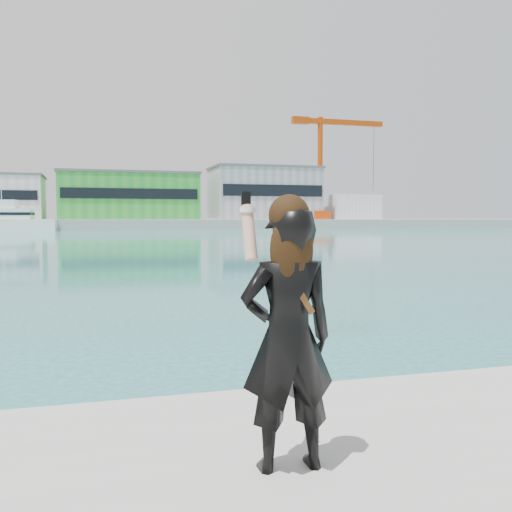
{
  "coord_description": "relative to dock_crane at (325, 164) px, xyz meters",
  "views": [
    {
      "loc": [
        -0.42,
        -3.95,
        2.37
      ],
      "look_at": [
        0.74,
        0.03,
        2.09
      ],
      "focal_mm": 40.0,
      "sensor_mm": 36.0,
      "label": 1
    }
  ],
  "objects": [
    {
      "name": "far_quay",
      "position": [
        -53.2,
        8.0,
        -14.07
      ],
      "size": [
        320.0,
        40.0,
        2.0
      ],
      "primitive_type": "cube",
      "color": "#9E9E99",
      "rests_on": "ground"
    },
    {
      "name": "dock_crane",
      "position": [
        0.0,
        0.0,
        0.0
      ],
      "size": [
        23.0,
        4.0,
        24.0
      ],
      "color": "#D0420C",
      "rests_on": "far_quay"
    },
    {
      "name": "warehouse_green",
      "position": [
        -45.2,
        5.98,
        -7.81
      ],
      "size": [
        30.6,
        16.36,
        10.5
      ],
      "color": "green",
      "rests_on": "far_quay"
    },
    {
      "name": "motor_yacht",
      "position": [
        -68.01,
        -11.15,
        -12.96
      ],
      "size": [
        16.47,
        6.4,
        7.49
      ],
      "rotation": [
        0.0,
        0.0,
        -0.12
      ],
      "color": "white",
      "rests_on": "ground"
    },
    {
      "name": "buoy_near",
      "position": [
        -24.18,
        -50.74,
        -15.07
      ],
      "size": [
        0.5,
        0.5,
        0.5
      ],
      "primitive_type": "sphere",
      "color": "yellow",
      "rests_on": "ground"
    },
    {
      "name": "warehouse_grey_right",
      "position": [
        -13.2,
        5.98,
        -6.8
      ],
      "size": [
        25.5,
        15.35,
        12.5
      ],
      "color": "gray",
      "rests_on": "far_quay"
    },
    {
      "name": "woman",
      "position": [
        -52.46,
        -122.67,
        -13.39
      ],
      "size": [
        0.61,
        0.41,
        1.73
      ],
      "rotation": [
        0.0,
        0.0,
        3.12
      ],
      "color": "black",
      "rests_on": "near_quay"
    },
    {
      "name": "ancillary_shed",
      "position": [
        8.8,
        4.0,
        -10.07
      ],
      "size": [
        12.0,
        10.0,
        6.0
      ],
      "primitive_type": "cube",
      "color": "silver",
      "rests_on": "far_quay"
    },
    {
      "name": "flagpole_right",
      "position": [
        -31.11,
        -1.0,
        -8.53
      ],
      "size": [
        1.28,
        0.16,
        8.0
      ],
      "color": "silver",
      "rests_on": "far_quay"
    }
  ]
}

